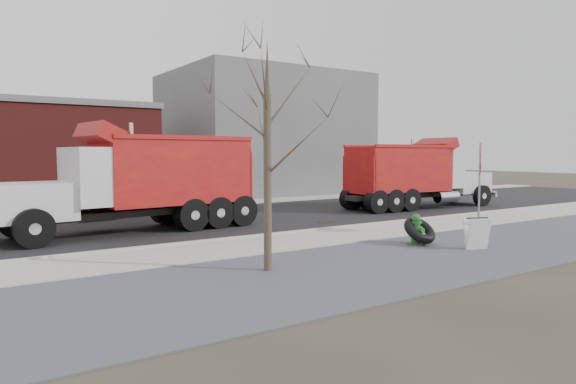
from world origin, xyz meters
TOP-DOWN VIEW (x-y plane):
  - ground at (0.00, 0.00)m, footprint 120.00×120.00m
  - gravel_verge at (0.00, -3.50)m, footprint 60.00×5.00m
  - sidewalk at (0.00, 0.25)m, footprint 60.00×2.50m
  - curb at (0.00, 1.55)m, footprint 60.00×0.15m
  - road at (0.00, 6.30)m, footprint 60.00×9.40m
  - far_sidewalk at (0.00, 12.00)m, footprint 60.00×2.00m
  - building_grey at (9.00, 18.00)m, footprint 12.00×10.00m
  - bare_tree at (-3.20, -2.60)m, footprint 3.20×3.20m
  - fire_hydrant at (2.17, -2.15)m, footprint 0.53×0.51m
  - truck_tire at (2.25, -2.21)m, footprint 1.03×0.98m
  - stop_sign at (5.19, -2.08)m, footprint 0.67×0.53m
  - sandwich_board at (2.95, -3.65)m, footprint 0.75×0.61m
  - dump_truck_red_a at (9.80, 4.89)m, footprint 8.47×2.82m
  - dump_truck_red_b at (-3.66, 4.86)m, footprint 8.70×3.24m

SIDE VIEW (x-z plane):
  - ground at x=0.00m, z-range 0.00..0.00m
  - road at x=0.00m, z-range 0.00..0.02m
  - gravel_verge at x=0.00m, z-range 0.00..0.03m
  - sidewalk at x=0.00m, z-range 0.00..0.06m
  - far_sidewalk at x=0.00m, z-range 0.00..0.06m
  - curb at x=0.00m, z-range 0.00..0.11m
  - fire_hydrant at x=2.17m, z-range -0.04..0.90m
  - truck_tire at x=2.25m, z-range 0.02..0.86m
  - sandwich_board at x=2.95m, z-range 0.03..0.93m
  - dump_truck_red_a at x=9.80m, z-range 0.03..3.43m
  - dump_truck_red_b at x=-3.66m, z-range 0.03..3.67m
  - stop_sign at x=5.19m, z-range 0.53..3.57m
  - bare_tree at x=-3.20m, z-range 0.70..5.90m
  - building_grey at x=9.00m, z-range 0.00..8.00m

